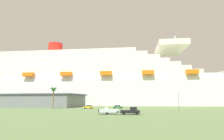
# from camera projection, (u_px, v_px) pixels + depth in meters

# --- Properties ---
(ground_plane) EXTENTS (600.00, 600.00, 0.00)m
(ground_plane) POSITION_uv_depth(u_px,v_px,m) (122.00, 107.00, 109.21)
(ground_plane) COLOR #567042
(cruise_ship) EXTENTS (249.56, 49.37, 57.98)m
(cruise_ship) POSITION_uv_depth(u_px,v_px,m) (89.00, 83.00, 150.13)
(cruise_ship) COLOR white
(cruise_ship) RESTS_ON ground_plane
(terminal_building) EXTENTS (66.18, 29.21, 7.61)m
(terminal_building) POSITION_uv_depth(u_px,v_px,m) (29.00, 100.00, 115.46)
(terminal_building) COLOR slate
(terminal_building) RESTS_ON ground_plane
(pickup_truck) EXTENTS (5.78, 2.75, 2.20)m
(pickup_truck) POSITION_uv_depth(u_px,v_px,m) (131.00, 111.00, 55.22)
(pickup_truck) COLOR black
(pickup_truck) RESTS_ON ground_plane
(small_boat_on_trailer) EXTENTS (7.17, 2.42, 2.15)m
(small_boat_on_trailer) POSITION_uv_depth(u_px,v_px,m) (110.00, 111.00, 55.75)
(small_boat_on_trailer) COLOR #595960
(small_boat_on_trailer) RESTS_ON ground_plane
(palm_tree) EXTENTS (3.23, 3.17, 10.33)m
(palm_tree) POSITION_uv_depth(u_px,v_px,m) (54.00, 91.00, 90.17)
(palm_tree) COLOR brown
(palm_tree) RESTS_ON ground_plane
(street_lamp) EXTENTS (0.56, 0.56, 7.60)m
(street_lamp) POSITION_uv_depth(u_px,v_px,m) (178.00, 98.00, 72.30)
(street_lamp) COLOR slate
(street_lamp) RESTS_ON ground_plane
(parked_car_green_wagon) EXTENTS (4.73, 2.43, 1.58)m
(parked_car_green_wagon) POSITION_uv_depth(u_px,v_px,m) (118.00, 107.00, 93.28)
(parked_car_green_wagon) COLOR #2D723F
(parked_car_green_wagon) RESTS_ON ground_plane
(parked_car_white_van) EXTENTS (4.60, 2.14, 1.58)m
(parked_car_white_van) POSITION_uv_depth(u_px,v_px,m) (40.00, 106.00, 103.81)
(parked_car_white_van) COLOR white
(parked_car_white_van) RESTS_ON ground_plane
(parked_car_yellow_taxi) EXTENTS (4.82, 2.13, 1.58)m
(parked_car_yellow_taxi) POSITION_uv_depth(u_px,v_px,m) (89.00, 107.00, 92.05)
(parked_car_yellow_taxi) COLOR yellow
(parked_car_yellow_taxi) RESTS_ON ground_plane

